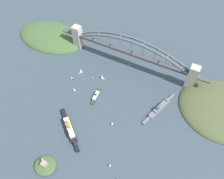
% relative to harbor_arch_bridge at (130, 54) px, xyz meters
% --- Properties ---
extents(ground_plane, '(1400.00, 1400.00, 0.00)m').
position_rel_harbor_arch_bridge_xyz_m(ground_plane, '(0.00, -0.00, -29.46)').
color(ground_plane, '#3D4C56').
extents(harbor_arch_bridge, '(308.00, 15.33, 66.38)m').
position_rel_harbor_arch_bridge_xyz_m(harbor_arch_bridge, '(0.00, 0.00, 0.00)').
color(harbor_arch_bridge, beige).
rests_on(harbor_arch_bridge, ground).
extents(headland_west_shore, '(147.03, 136.16, 30.03)m').
position_rel_harbor_arch_bridge_xyz_m(headland_west_shore, '(-188.57, 22.87, -29.46)').
color(headland_west_shore, '#515B38').
rests_on(headland_west_shore, ground).
extents(headland_east_shore, '(156.94, 102.08, 29.09)m').
position_rel_harbor_arch_bridge_xyz_m(headland_east_shore, '(194.36, 1.95, -29.46)').
color(headland_east_shore, '#476638').
rests_on(headland_east_shore, ground).
extents(ocean_liner, '(68.71, 56.37, 18.80)m').
position_rel_harbor_arch_bridge_xyz_m(ocean_liner, '(26.40, 179.26, -23.92)').
color(ocean_liner, black).
rests_on(ocean_liner, ground).
extents(naval_cruiser, '(31.65, 83.13, 16.74)m').
position_rel_harbor_arch_bridge_xyz_m(naval_cruiser, '(-89.95, 74.89, -26.61)').
color(naval_cruiser, slate).
rests_on(naval_cruiser, ground).
extents(harbor_ferry_steamer, '(9.50, 37.15, 8.48)m').
position_rel_harbor_arch_bridge_xyz_m(harbor_ferry_steamer, '(21.19, 101.64, -26.83)').
color(harbor_ferry_steamer, '#23512D').
rests_on(harbor_ferry_steamer, ground).
extents(fort_island_mid_harbor, '(32.99, 30.04, 14.87)m').
position_rel_harbor_arch_bridge_xyz_m(fort_island_mid_harbor, '(25.20, 245.93, -25.42)').
color(fort_island_mid_harbor, '#4C6038').
rests_on(fort_island_mid_harbor, ground).
extents(seaplane_taxiing_near_bridge, '(8.54, 9.39, 4.98)m').
position_rel_harbor_arch_bridge_xyz_m(seaplane_taxiing_near_bridge, '(-28.34, -26.98, -27.34)').
color(seaplane_taxiing_near_bridge, '#B7B7B2').
rests_on(seaplane_taxiing_near_bridge, ground).
extents(small_boat_0, '(7.52, 4.65, 7.34)m').
position_rel_harbor_arch_bridge_xyz_m(small_boat_0, '(84.19, 86.33, -26.01)').
color(small_boat_0, black).
rests_on(small_boat_0, ground).
extents(small_boat_1, '(6.04, 6.40, 8.30)m').
position_rel_harbor_arch_bridge_xyz_m(small_boat_1, '(-30.61, 138.16, -25.59)').
color(small_boat_1, gold).
rests_on(small_boat_1, ground).
extents(small_boat_2, '(10.02, 5.78, 11.56)m').
position_rel_harbor_arch_bridge_xyz_m(small_boat_2, '(32.45, 57.95, -24.13)').
color(small_boat_2, gold).
rests_on(small_boat_2, ground).
extents(small_boat_3, '(6.81, 3.90, 7.27)m').
position_rel_harbor_arch_bridge_xyz_m(small_boat_3, '(-59.43, 201.98, -26.04)').
color(small_boat_3, '#2D6B3D').
rests_on(small_boat_3, ground).
extents(small_boat_4, '(7.68, 9.63, 11.34)m').
position_rel_harbor_arch_bridge_xyz_m(small_boat_4, '(77.54, 63.90, -24.17)').
color(small_boat_4, gold).
rests_on(small_boat_4, ground).
extents(small_boat_5, '(5.16, 6.09, 6.88)m').
position_rel_harbor_arch_bridge_xyz_m(small_boat_5, '(-79.09, 214.74, -26.24)').
color(small_boat_5, brown).
rests_on(small_boat_5, ground).
extents(small_boat_6, '(4.95, 6.77, 2.09)m').
position_rel_harbor_arch_bridge_xyz_m(small_boat_6, '(48.69, 65.73, -28.71)').
color(small_boat_6, '#B2231E').
rests_on(small_boat_6, ground).
extents(small_boat_7, '(7.19, 7.64, 9.02)m').
position_rel_harbor_arch_bridge_xyz_m(small_boat_7, '(64.12, 108.13, -25.31)').
color(small_boat_7, '#234C8C').
rests_on(small_boat_7, ground).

